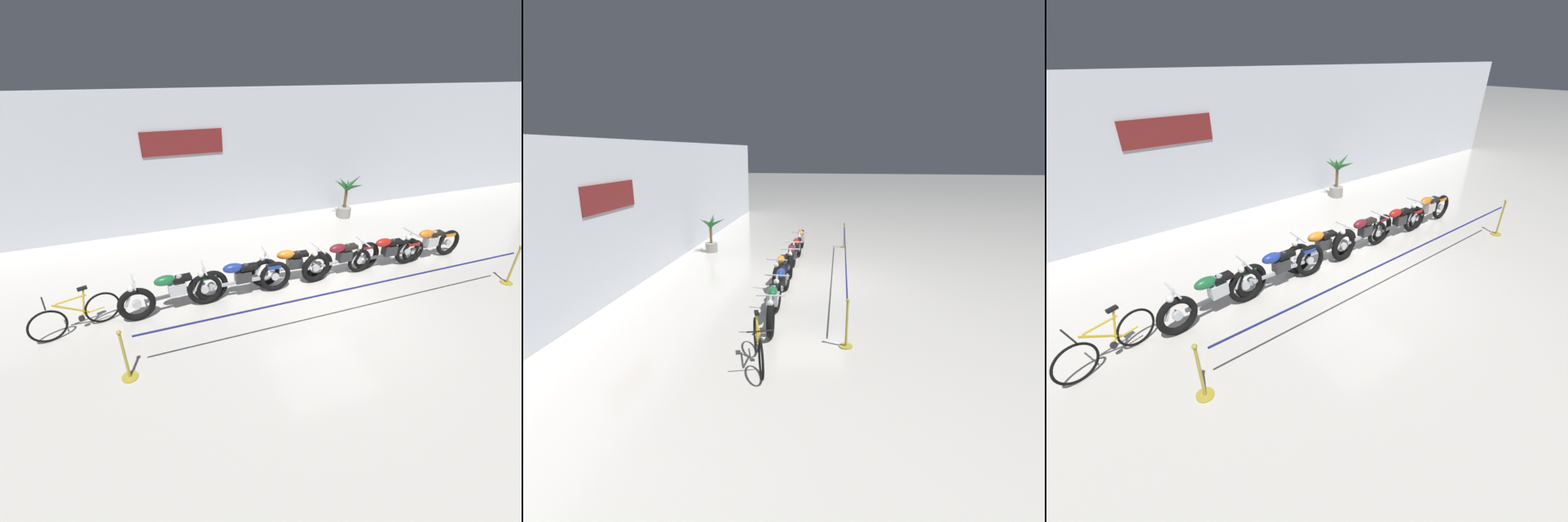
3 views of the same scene
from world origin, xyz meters
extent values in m
plane|color=silver|center=(0.00, 0.00, 0.00)|extent=(120.00, 120.00, 0.00)
cube|color=silver|center=(0.00, 5.12, 2.10)|extent=(28.00, 0.25, 4.20)
cube|color=maroon|center=(-2.37, 4.98, 2.75)|extent=(2.43, 0.04, 0.70)
torus|color=black|center=(-4.25, 0.46, 0.39)|extent=(0.79, 0.21, 0.78)
torus|color=black|center=(-2.63, 0.62, 0.39)|extent=(0.79, 0.21, 0.78)
cylinder|color=silver|center=(-4.25, 0.46, 0.39)|extent=(0.19, 0.10, 0.18)
cylinder|color=silver|center=(-2.63, 0.62, 0.39)|extent=(0.19, 0.10, 0.18)
cylinder|color=silver|center=(-4.34, 0.46, 0.68)|extent=(0.31, 0.08, 0.59)
cube|color=silver|center=(-3.39, 0.54, 0.55)|extent=(0.38, 0.25, 0.26)
cylinder|color=silver|center=(-3.43, 0.54, 0.75)|extent=(0.19, 0.13, 0.24)
cylinder|color=silver|center=(-3.35, 0.55, 0.75)|extent=(0.19, 0.13, 0.24)
cylinder|color=silver|center=(-3.11, 0.71, 0.41)|extent=(0.70, 0.13, 0.07)
cube|color=#47474C|center=(-3.44, 0.54, 0.41)|extent=(1.30, 0.18, 0.06)
ellipsoid|color=#1E6B38|center=(-3.62, 0.52, 0.81)|extent=(0.48, 0.26, 0.22)
cube|color=black|center=(-3.26, 0.56, 0.77)|extent=(0.42, 0.24, 0.09)
cube|color=#1E6B38|center=(-2.68, 0.61, 0.67)|extent=(0.33, 0.19, 0.08)
cylinder|color=silver|center=(-4.23, 0.47, 0.94)|extent=(0.09, 0.62, 0.04)
sphere|color=silver|center=(-4.31, 0.46, 0.80)|extent=(0.14, 0.14, 0.14)
torus|color=black|center=(-2.80, 0.55, 0.39)|extent=(0.78, 0.13, 0.78)
torus|color=black|center=(-1.12, 0.52, 0.39)|extent=(0.78, 0.13, 0.78)
cylinder|color=silver|center=(-2.80, 0.55, 0.39)|extent=(0.19, 0.08, 0.19)
cylinder|color=silver|center=(-1.12, 0.52, 0.39)|extent=(0.19, 0.08, 0.19)
cylinder|color=silver|center=(-2.89, 0.55, 0.67)|extent=(0.30, 0.06, 0.59)
cube|color=#2D2D30|center=(-1.91, 0.54, 0.55)|extent=(0.36, 0.23, 0.26)
cylinder|color=#2D2D30|center=(-1.95, 0.54, 0.75)|extent=(0.18, 0.11, 0.24)
cylinder|color=#2D2D30|center=(-1.87, 0.54, 0.75)|extent=(0.18, 0.11, 0.24)
cylinder|color=silver|center=(-1.61, 0.67, 0.41)|extent=(0.70, 0.08, 0.07)
cube|color=#ADAFB5|center=(-1.96, 0.54, 0.41)|extent=(1.34, 0.08, 0.06)
ellipsoid|color=navy|center=(-2.14, 0.54, 0.81)|extent=(0.46, 0.23, 0.22)
cube|color=black|center=(-1.78, 0.53, 0.77)|extent=(0.40, 0.21, 0.09)
cube|color=navy|center=(-1.17, 0.52, 0.67)|extent=(0.32, 0.17, 0.08)
cylinder|color=silver|center=(-2.78, 0.55, 0.94)|extent=(0.05, 0.62, 0.04)
sphere|color=silver|center=(-2.86, 0.55, 0.80)|extent=(0.14, 0.14, 0.14)
torus|color=black|center=(-1.29, 0.79, 0.38)|extent=(0.76, 0.18, 0.75)
torus|color=black|center=(0.12, 0.69, 0.38)|extent=(0.76, 0.18, 0.75)
cylinder|color=silver|center=(-1.29, 0.79, 0.38)|extent=(0.18, 0.09, 0.17)
cylinder|color=silver|center=(0.12, 0.69, 0.38)|extent=(0.18, 0.09, 0.17)
cylinder|color=silver|center=(-1.38, 0.79, 0.66)|extent=(0.31, 0.08, 0.59)
cube|color=#2D2D30|center=(-0.53, 0.73, 0.54)|extent=(0.37, 0.25, 0.26)
cylinder|color=#2D2D30|center=(-0.57, 0.74, 0.74)|extent=(0.19, 0.12, 0.24)
cylinder|color=#2D2D30|center=(-0.49, 0.73, 0.74)|extent=(0.19, 0.12, 0.24)
cylinder|color=silver|center=(-0.22, 0.85, 0.40)|extent=(0.70, 0.12, 0.07)
cube|color=#ADAFB5|center=(-0.58, 0.74, 0.40)|extent=(1.13, 0.14, 0.06)
ellipsoid|color=orange|center=(-0.76, 0.75, 0.80)|extent=(0.47, 0.25, 0.22)
cube|color=black|center=(-0.40, 0.72, 0.76)|extent=(0.41, 0.23, 0.09)
cube|color=orange|center=(0.07, 0.69, 0.64)|extent=(0.33, 0.18, 0.08)
cylinder|color=silver|center=(-1.27, 0.79, 0.93)|extent=(0.08, 0.62, 0.04)
sphere|color=silver|center=(-1.35, 0.79, 0.79)|extent=(0.14, 0.14, 0.14)
torus|color=black|center=(-0.03, 0.56, 0.39)|extent=(0.79, 0.19, 0.78)
torus|color=black|center=(1.52, 0.66, 0.39)|extent=(0.79, 0.19, 0.78)
cylinder|color=silver|center=(-0.03, 0.56, 0.39)|extent=(0.18, 0.09, 0.18)
cylinder|color=silver|center=(1.52, 0.66, 0.39)|extent=(0.18, 0.09, 0.18)
cylinder|color=silver|center=(-0.12, 0.55, 0.67)|extent=(0.31, 0.08, 0.59)
cube|color=#2D2D30|center=(0.79, 0.61, 0.55)|extent=(0.37, 0.24, 0.26)
cylinder|color=#2D2D30|center=(0.75, 0.61, 0.75)|extent=(0.19, 0.12, 0.24)
cylinder|color=#2D2D30|center=(0.84, 0.62, 0.75)|extent=(0.19, 0.12, 0.24)
cylinder|color=silver|center=(1.08, 0.77, 0.41)|extent=(0.70, 0.12, 0.07)
cube|color=#ADAFB5|center=(0.74, 0.61, 0.41)|extent=(1.24, 0.15, 0.06)
ellipsoid|color=maroon|center=(0.57, 0.60, 0.81)|extent=(0.47, 0.25, 0.22)
cube|color=black|center=(0.92, 0.62, 0.77)|extent=(0.41, 0.23, 0.09)
cube|color=maroon|center=(1.47, 0.66, 0.66)|extent=(0.33, 0.18, 0.08)
cylinder|color=silver|center=(-0.01, 0.56, 0.94)|extent=(0.08, 0.62, 0.04)
sphere|color=silver|center=(-0.09, 0.55, 0.80)|extent=(0.14, 0.14, 0.14)
torus|color=black|center=(1.26, 0.59, 0.33)|extent=(0.66, 0.11, 0.66)
torus|color=black|center=(2.95, 0.56, 0.33)|extent=(0.66, 0.11, 0.66)
cylinder|color=silver|center=(1.26, 0.59, 0.33)|extent=(0.16, 0.08, 0.16)
cylinder|color=silver|center=(2.95, 0.56, 0.33)|extent=(0.16, 0.08, 0.16)
cylinder|color=silver|center=(1.17, 0.59, 0.61)|extent=(0.30, 0.06, 0.59)
cube|color=#2D2D30|center=(2.16, 0.58, 0.49)|extent=(0.36, 0.23, 0.26)
cylinder|color=#2D2D30|center=(2.11, 0.58, 0.69)|extent=(0.18, 0.11, 0.24)
cylinder|color=#2D2D30|center=(2.20, 0.58, 0.69)|extent=(0.18, 0.11, 0.24)
cylinder|color=silver|center=(2.46, 0.71, 0.35)|extent=(0.70, 0.08, 0.07)
cube|color=#47474C|center=(2.11, 0.58, 0.35)|extent=(1.35, 0.08, 0.06)
ellipsoid|color=#B21E19|center=(1.93, 0.58, 0.75)|extent=(0.46, 0.23, 0.22)
cube|color=black|center=(2.29, 0.57, 0.71)|extent=(0.40, 0.21, 0.09)
cube|color=#B21E19|center=(2.90, 0.56, 0.57)|extent=(0.32, 0.17, 0.08)
cylinder|color=silver|center=(1.28, 0.59, 0.88)|extent=(0.05, 0.62, 0.04)
sphere|color=silver|center=(1.20, 0.59, 0.74)|extent=(0.14, 0.14, 0.14)
torus|color=black|center=(2.72, 0.54, 0.38)|extent=(0.76, 0.13, 0.76)
torus|color=black|center=(4.16, 0.57, 0.38)|extent=(0.76, 0.13, 0.76)
cylinder|color=silver|center=(2.72, 0.54, 0.38)|extent=(0.18, 0.08, 0.18)
cylinder|color=silver|center=(4.16, 0.57, 0.38)|extent=(0.18, 0.08, 0.18)
cylinder|color=silver|center=(2.64, 0.54, 0.66)|extent=(0.30, 0.06, 0.59)
cube|color=silver|center=(3.49, 0.56, 0.54)|extent=(0.36, 0.23, 0.26)
cylinder|color=silver|center=(3.45, 0.56, 0.74)|extent=(0.18, 0.11, 0.24)
cylinder|color=silver|center=(3.54, 0.56, 0.74)|extent=(0.18, 0.11, 0.24)
cylinder|color=silver|center=(3.79, 0.70, 0.40)|extent=(0.70, 0.08, 0.07)
cube|color=#47474C|center=(3.44, 0.56, 0.40)|extent=(1.15, 0.08, 0.06)
ellipsoid|color=orange|center=(3.26, 0.55, 0.80)|extent=(0.46, 0.23, 0.22)
cube|color=black|center=(3.62, 0.56, 0.76)|extent=(0.40, 0.21, 0.09)
cube|color=orange|center=(4.11, 0.57, 0.65)|extent=(0.32, 0.17, 0.08)
cylinder|color=silver|center=(2.74, 0.54, 0.93)|extent=(0.05, 0.62, 0.04)
sphere|color=silver|center=(2.67, 0.54, 0.79)|extent=(0.14, 0.14, 0.14)
torus|color=black|center=(-5.91, 0.35, 0.35)|extent=(0.69, 0.25, 0.71)
torus|color=black|center=(-4.93, 0.65, 0.35)|extent=(0.69, 0.25, 0.71)
cylinder|color=gold|center=(-5.47, 0.49, 0.57)|extent=(0.58, 0.21, 0.43)
cylinder|color=gold|center=(-5.42, 0.50, 0.77)|extent=(0.54, 0.19, 0.04)
cylinder|color=gold|center=(-5.23, 0.56, 0.65)|extent=(0.15, 0.08, 0.55)
cube|color=black|center=(-5.19, 0.57, 0.93)|extent=(0.20, 0.13, 0.05)
cylinder|color=gold|center=(-5.13, 0.59, 0.35)|extent=(0.45, 0.16, 0.03)
cylinder|color=black|center=(-5.85, 0.37, 0.87)|extent=(0.17, 0.47, 0.03)
cylinder|color=black|center=(-5.34, 0.53, 0.27)|extent=(0.13, 0.08, 0.12)
cylinder|color=gray|center=(2.95, 4.07, 0.18)|extent=(0.48, 0.48, 0.37)
cylinder|color=brown|center=(2.95, 4.07, 0.73)|extent=(0.10, 0.10, 0.72)
cone|color=#235B28|center=(3.20, 4.07, 1.26)|extent=(0.64, 0.16, 0.52)
cone|color=#235B28|center=(3.10, 4.22, 1.15)|extent=(0.43, 0.50, 0.39)
cone|color=#235B28|center=(2.92, 4.25, 1.20)|extent=(0.23, 0.49, 0.40)
cone|color=#235B28|center=(2.77, 4.15, 1.19)|extent=(0.53, 0.37, 0.42)
cone|color=#235B28|center=(2.77, 3.93, 1.24)|extent=(0.53, 0.46, 0.54)
cone|color=#235B28|center=(2.93, 3.84, 1.18)|extent=(0.21, 0.55, 0.37)
cone|color=#235B28|center=(3.12, 3.84, 1.17)|extent=(0.44, 0.64, 0.45)
cylinder|color=gold|center=(-4.50, -1.15, 0.01)|extent=(0.28, 0.28, 0.03)
cylinder|color=gold|center=(-4.50, -1.15, 0.50)|extent=(0.05, 0.05, 0.95)
sphere|color=gold|center=(-4.50, -1.15, 1.01)|extent=(0.08, 0.08, 0.08)
cylinder|color=navy|center=(-0.03, -1.15, 0.88)|extent=(8.59, 0.04, 0.04)
cylinder|color=gold|center=(4.45, -1.15, 0.01)|extent=(0.28, 0.28, 0.03)
cylinder|color=gold|center=(4.45, -1.15, 0.50)|extent=(0.05, 0.05, 0.95)
sphere|color=gold|center=(4.45, -1.15, 1.01)|extent=(0.08, 0.08, 0.08)
camera|label=1|loc=(-3.82, -5.97, 4.73)|focal=24.00mm
camera|label=2|loc=(-12.22, -0.91, 3.91)|focal=28.00mm
camera|label=3|loc=(-5.47, -4.88, 4.47)|focal=24.00mm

